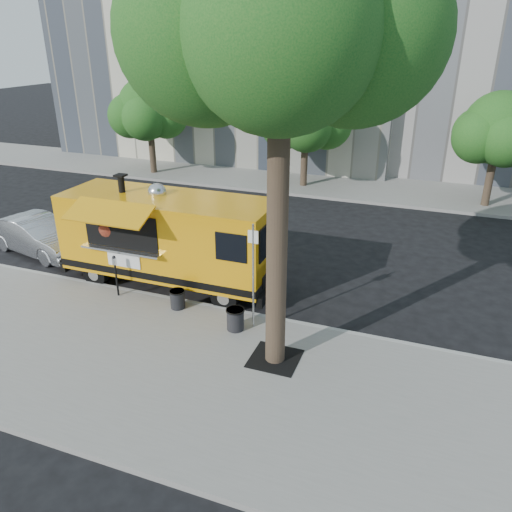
{
  "coord_description": "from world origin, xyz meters",
  "views": [
    {
      "loc": [
        5.78,
        -12.62,
        7.51
      ],
      "look_at": [
        1.05,
        0.0,
        1.55
      ],
      "focal_mm": 35.0,
      "sensor_mm": 36.0,
      "label": 1
    }
  ],
  "objects": [
    {
      "name": "parking_meter",
      "position": [
        -3.0,
        -1.35,
        0.98
      ],
      "size": [
        0.11,
        0.11,
        1.33
      ],
      "color": "black",
      "rests_on": "sidewalk"
    },
    {
      "name": "far_tree_b",
      "position": [
        -1.0,
        12.7,
        3.83
      ],
      "size": [
        3.6,
        3.6,
        5.5
      ],
      "color": "#33261C",
      "rests_on": "far_sidewalk"
    },
    {
      "name": "street_tree",
      "position": [
        2.6,
        -2.8,
        8.01
      ],
      "size": [
        4.68,
        4.68,
        10.27
      ],
      "color": "#33261C",
      "rests_on": "sidewalk"
    },
    {
      "name": "tree_well",
      "position": [
        2.6,
        -2.8,
        0.15
      ],
      "size": [
        1.2,
        1.2,
        0.02
      ],
      "primitive_type": "cube",
      "color": "black",
      "rests_on": "sidewalk"
    },
    {
      "name": "far_tree_c",
      "position": [
        8.0,
        12.4,
        3.72
      ],
      "size": [
        3.24,
        3.24,
        5.21
      ],
      "color": "#33261C",
      "rests_on": "far_sidewalk"
    },
    {
      "name": "sign_post",
      "position": [
        1.55,
        -1.55,
        1.85
      ],
      "size": [
        0.28,
        0.06,
        3.0
      ],
      "color": "silver",
      "rests_on": "sidewalk"
    },
    {
      "name": "curb",
      "position": [
        0.0,
        -0.93,
        0.07
      ],
      "size": [
        60.0,
        0.14,
        0.16
      ],
      "primitive_type": "cube",
      "color": "#999993",
      "rests_on": "ground"
    },
    {
      "name": "far_tree_a",
      "position": [
        -10.0,
        12.3,
        3.78
      ],
      "size": [
        3.42,
        3.42,
        5.36
      ],
      "color": "#33261C",
      "rests_on": "far_sidewalk"
    },
    {
      "name": "sedan",
      "position": [
        -7.89,
        0.71,
        0.7
      ],
      "size": [
        4.48,
        2.35,
        1.41
      ],
      "primitive_type": "imported",
      "rotation": [
        0.0,
        0.0,
        1.36
      ],
      "color": "#B9BBC1",
      "rests_on": "ground"
    },
    {
      "name": "far_sidewalk",
      "position": [
        0.0,
        13.5,
        0.07
      ],
      "size": [
        60.0,
        5.0,
        0.15
      ],
      "primitive_type": "cube",
      "color": "gray",
      "rests_on": "ground"
    },
    {
      "name": "ground",
      "position": [
        0.0,
        0.0,
        0.0
      ],
      "size": [
        120.0,
        120.0,
        0.0
      ],
      "primitive_type": "plane",
      "color": "black",
      "rests_on": "ground"
    },
    {
      "name": "trash_bin_left",
      "position": [
        -0.9,
        -1.38,
        0.45
      ],
      "size": [
        0.46,
        0.46,
        0.56
      ],
      "color": "black",
      "rests_on": "sidewalk"
    },
    {
      "name": "food_truck",
      "position": [
        -2.03,
        0.17,
        1.65
      ],
      "size": [
        7.12,
        3.3,
        3.52
      ],
      "rotation": [
        0.0,
        0.0,
        0.0
      ],
      "color": "#F09E0C",
      "rests_on": "ground"
    },
    {
      "name": "trash_bin_right",
      "position": [
        1.15,
        -1.87,
        0.48
      ],
      "size": [
        0.51,
        0.51,
        0.61
      ],
      "color": "black",
      "rests_on": "sidewalk"
    },
    {
      "name": "sidewalk",
      "position": [
        0.0,
        -4.0,
        0.07
      ],
      "size": [
        60.0,
        6.0,
        0.15
      ],
      "primitive_type": "cube",
      "color": "gray",
      "rests_on": "ground"
    }
  ]
}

